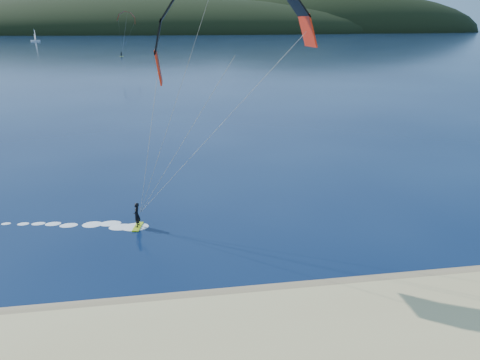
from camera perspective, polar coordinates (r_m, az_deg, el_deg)
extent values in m
cube|color=olive|center=(24.06, -7.91, -16.22)|extent=(220.00, 2.50, 0.10)
ellipsoid|color=black|center=(736.81, -13.34, 18.39)|extent=(840.00, 280.00, 110.00)
ellipsoid|color=black|center=(817.47, 10.35, 18.70)|extent=(600.00, 240.00, 140.00)
cube|color=#9FC216|center=(32.90, -13.39, -6.04)|extent=(0.76, 1.58, 0.09)
imported|color=black|center=(32.49, -13.52, -4.51)|extent=(0.57, 0.75, 1.86)
cylinder|color=gray|center=(28.04, -7.69, 4.82)|extent=(0.02, 0.02, 13.55)
cube|color=#9FC216|center=(214.26, -15.40, 15.53)|extent=(1.55, 1.43, 0.09)
imported|color=black|center=(214.19, -15.43, 15.80)|extent=(1.22, 1.19, 1.98)
cylinder|color=gray|center=(211.10, -15.09, 17.79)|extent=(0.02, 0.02, 15.15)
cube|color=white|center=(424.01, -25.47, 16.31)|extent=(7.48, 5.06, 1.25)
cylinder|color=white|center=(423.88, -25.57, 16.96)|extent=(0.18, 0.18, 9.84)
cube|color=white|center=(425.07, -25.52, 16.97)|extent=(1.00, 2.14, 7.16)
cube|color=white|center=(422.53, -25.58, 16.71)|extent=(0.78, 1.65, 4.47)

